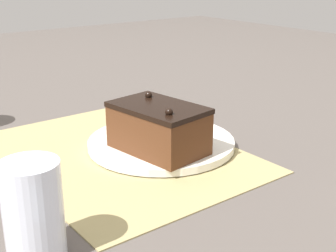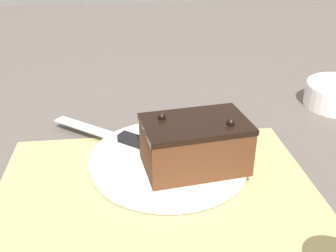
{
  "view_description": "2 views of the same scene",
  "coord_description": "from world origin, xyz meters",
  "views": [
    {
      "loc": [
        -0.63,
        0.38,
        0.31
      ],
      "look_at": [
        -0.06,
        -0.06,
        0.05
      ],
      "focal_mm": 50.0,
      "sensor_mm": 36.0,
      "label": 1
    },
    {
      "loc": [
        0.04,
        0.45,
        0.34
      ],
      "look_at": [
        -0.02,
        -0.06,
        0.08
      ],
      "focal_mm": 42.0,
      "sensor_mm": 36.0,
      "label": 2
    }
  ],
  "objects": [
    {
      "name": "chocolate_cake",
      "position": [
        -0.06,
        -0.04,
        0.05
      ],
      "size": [
        0.16,
        0.12,
        0.09
      ],
      "rotation": [
        0.0,
        0.0,
        0.14
      ],
      "color": "#512D19",
      "rests_on": "cake_plate"
    },
    {
      "name": "serving_knife",
      "position": [
        0.05,
        -0.13,
        0.02
      ],
      "size": [
        0.18,
        0.15,
        0.01
      ],
      "rotation": [
        0.0,
        0.0,
        4.04
      ],
      "color": "black",
      "rests_on": "cake_plate"
    },
    {
      "name": "cake_plate",
      "position": [
        -0.02,
        -0.07,
        0.01
      ],
      "size": [
        0.25,
        0.25,
        0.01
      ],
      "color": "white",
      "rests_on": "placemat_woven"
    },
    {
      "name": "ground_plane",
      "position": [
        0.0,
        0.0,
        0.0
      ],
      "size": [
        3.0,
        3.0,
        0.0
      ],
      "primitive_type": "plane",
      "color": "#544C47"
    },
    {
      "name": "placemat_woven",
      "position": [
        0.0,
        0.0,
        0.0
      ],
      "size": [
        0.46,
        0.34,
        0.0
      ],
      "primitive_type": "cube",
      "color": "tan",
      "rests_on": "ground_plane"
    }
  ]
}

